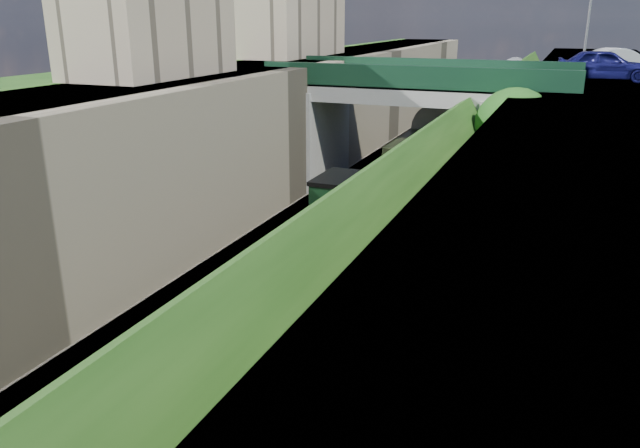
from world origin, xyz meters
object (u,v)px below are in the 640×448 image
(tree, at_px, (517,131))
(locomotive, at_px, (326,261))
(lamppost, at_px, (590,16))
(car_silver, at_px, (620,60))
(tender, at_px, (388,208))
(car_blue, at_px, (605,65))
(road_bridge, at_px, (429,122))

(tree, distance_m, locomotive, 12.72)
(tree, bearing_deg, lamppost, 77.39)
(tree, xyz_separation_m, car_silver, (4.58, 14.82, 2.33))
(car_silver, height_order, tender, car_silver)
(car_blue, xyz_separation_m, tender, (-8.24, -12.41, -5.46))
(road_bridge, bearing_deg, car_blue, 24.03)
(car_blue, relative_size, car_silver, 1.11)
(tree, relative_size, lamppost, 1.10)
(road_bridge, relative_size, tree, 2.42)
(lamppost, relative_size, car_silver, 1.37)
(car_silver, xyz_separation_m, tender, (-9.29, -18.95, -5.35))
(car_blue, height_order, locomotive, car_blue)
(car_silver, bearing_deg, lamppost, 124.42)
(lamppost, bearing_deg, locomotive, -107.66)
(locomotive, bearing_deg, tree, 67.70)
(tree, height_order, car_silver, car_silver)
(road_bridge, xyz_separation_m, car_blue, (8.50, 3.79, 3.00))
(road_bridge, distance_m, car_silver, 14.36)
(road_bridge, xyz_separation_m, locomotive, (0.26, -15.98, -2.18))
(car_blue, distance_m, car_silver, 6.63)
(tree, xyz_separation_m, locomotive, (-4.71, -11.49, -2.75))
(lamppost, relative_size, tender, 1.00)
(tree, height_order, tender, tree)
(lamppost, xyz_separation_m, car_blue, (1.03, -2.87, -2.49))
(road_bridge, bearing_deg, locomotive, -89.08)
(road_bridge, distance_m, tree, 6.72)
(road_bridge, distance_m, tender, 8.97)
(locomotive, height_order, tender, locomotive)
(car_silver, bearing_deg, car_blue, 144.86)
(tree, height_order, locomotive, tree)
(car_blue, height_order, tender, car_blue)
(road_bridge, xyz_separation_m, tender, (0.26, -8.62, -2.46))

